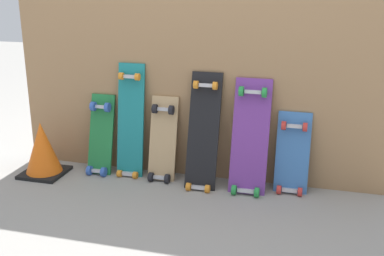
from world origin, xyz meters
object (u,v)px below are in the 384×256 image
object	(u,v)px
skateboard_black	(203,137)
skateboard_blue	(292,158)
skateboard_green	(100,139)
skateboard_purple	(250,141)
traffic_cone	(42,149)
skateboard_teal	(130,125)
skateboard_natural	(163,143)

from	to	relation	value
skateboard_black	skateboard_blue	xyz separation A→B (m)	(0.58, 0.05, -0.11)
skateboard_green	skateboard_blue	distance (m)	1.35
skateboard_green	skateboard_purple	bearing A→B (deg)	-1.15
skateboard_black	traffic_cone	world-z (taller)	skateboard_black
skateboard_green	traffic_cone	distance (m)	0.41
skateboard_teal	skateboard_black	world-z (taller)	skateboard_teal
skateboard_green	skateboard_black	size ratio (longest dim) A/B	0.75
skateboard_black	skateboard_teal	bearing A→B (deg)	174.53
skateboard_green	skateboard_purple	size ratio (longest dim) A/B	0.78
skateboard_purple	skateboard_blue	distance (m)	0.30
skateboard_teal	skateboard_blue	xyz separation A→B (m)	(1.12, 0.00, -0.13)
skateboard_natural	skateboard_purple	bearing A→B (deg)	-2.67
traffic_cone	skateboard_blue	bearing A→B (deg)	6.26
skateboard_green	skateboard_purple	distance (m)	1.08
skateboard_teal	skateboard_natural	size ratio (longest dim) A/B	1.35
skateboard_green	skateboard_purple	xyz separation A→B (m)	(1.07, -0.02, 0.09)
skateboard_purple	skateboard_black	bearing A→B (deg)	-178.58
skateboard_black	skateboard_purple	size ratio (longest dim) A/B	1.04
skateboard_blue	traffic_cone	bearing A→B (deg)	-173.74
skateboard_natural	traffic_cone	distance (m)	0.86
skateboard_purple	skateboard_blue	world-z (taller)	skateboard_purple
skateboard_blue	traffic_cone	xyz separation A→B (m)	(-1.72, -0.19, -0.04)
skateboard_green	traffic_cone	world-z (taller)	skateboard_green
skateboard_natural	traffic_cone	world-z (taller)	skateboard_natural
skateboard_blue	traffic_cone	size ratio (longest dim) A/B	1.53
skateboard_natural	skateboard_black	xyz separation A→B (m)	(0.30, -0.04, 0.09)
skateboard_teal	skateboard_blue	size ratio (longest dim) A/B	1.45
skateboard_green	skateboard_blue	size ratio (longest dim) A/B	1.05
skateboard_green	skateboard_natural	bearing A→B (deg)	0.83
skateboard_natural	skateboard_purple	size ratio (longest dim) A/B	0.80
skateboard_black	skateboard_purple	world-z (taller)	skateboard_black
skateboard_teal	skateboard_blue	world-z (taller)	skateboard_teal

